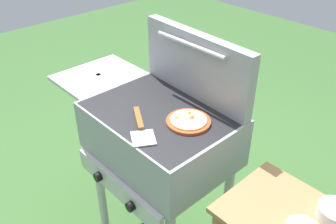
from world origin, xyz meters
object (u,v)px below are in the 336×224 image
Objects in this scene: grill at (158,137)px; pizza_cheese at (188,121)px; topping_bowl_near at (335,213)px; spatula at (140,126)px.

grill is 0.22m from pizza_cheese.
pizza_cheese is 1.57× the size of topping_bowl_near.
topping_bowl_near is (0.72, 0.24, -0.10)m from spatula.
pizza_cheese is at bearing 11.54° from grill.
pizza_cheese reaches higher than topping_bowl_near.
spatula is 2.14× the size of topping_bowl_near.
grill is at bearing -172.19° from topping_bowl_near.
pizza_cheese is 0.63m from topping_bowl_near.
spatula is at bearing -161.39° from topping_bowl_near.
spatula is at bearing -121.91° from pizza_cheese.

